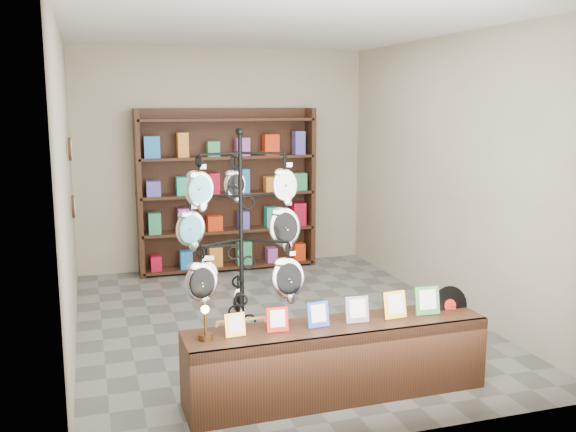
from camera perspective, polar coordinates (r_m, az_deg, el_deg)
ground at (r=6.84m, az=-1.12°, el=-9.36°), size 5.00×5.00×0.00m
room_envelope at (r=6.47m, az=-1.18°, el=6.30°), size 5.00×5.00×5.00m
display_tree at (r=5.07m, az=-4.19°, el=-2.12°), size 1.07×0.94×2.09m
front_shelf at (r=5.14m, az=4.38°, el=-12.62°), size 2.39×0.52×0.84m
back_shelving at (r=8.77m, az=-5.40°, el=1.85°), size 2.42×0.36×2.20m
wall_clocks at (r=7.04m, az=-18.70°, el=3.21°), size 0.03×0.24×0.84m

